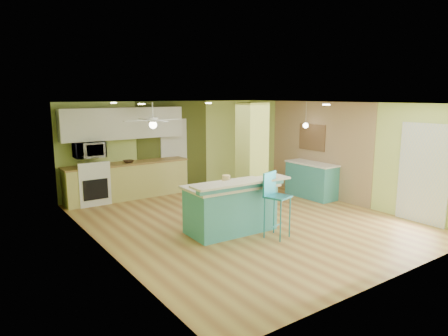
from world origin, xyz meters
The scene contains 23 objects.
floor centered at (0.00, 0.00, -0.01)m, with size 6.00×7.00×0.01m, color #946134.
ceiling centered at (0.00, 0.00, 2.50)m, with size 6.00×7.00×0.01m, color white.
wall_back centered at (0.00, 3.50, 1.25)m, with size 6.00×0.01×2.50m, color #C8DE77.
wall_front centered at (0.00, -3.50, 1.25)m, with size 6.00×0.01×2.50m, color #C8DE77.
wall_left centered at (-3.00, 0.00, 1.25)m, with size 0.01×7.00×2.50m, color #C8DE77.
wall_right centered at (3.00, 0.00, 1.25)m, with size 0.01×7.00×2.50m, color #C8DE77.
wood_panel centered at (2.99, 0.60, 1.25)m, with size 0.02×3.40×2.50m, color #8F7052.
olive_accent centered at (0.20, 3.49, 1.25)m, with size 2.20×0.02×2.50m, color #485120.
interior_door centered at (0.20, 3.46, 1.00)m, with size 0.82×0.05×2.00m, color silver.
french_door centered at (2.97, -2.30, 1.05)m, with size 0.04×1.08×2.10m, color white.
column centered at (0.65, 0.50, 1.25)m, with size 0.55×0.55×2.50m, color #C0CA5D.
kitchen_run centered at (-1.30, 3.20, 0.47)m, with size 3.25×0.63×0.94m.
stove centered at (-2.25, 3.19, 0.46)m, with size 0.76×0.66×1.08m.
upper_cabinets centered at (-1.30, 3.32, 1.95)m, with size 3.20×0.34×0.80m, color silver.
microwave centered at (-2.25, 3.20, 1.35)m, with size 0.70×0.48×0.39m, color silver.
ceiling_fan centered at (-1.10, 2.00, 2.08)m, with size 1.41×1.41×0.61m.
pendant_lamp centered at (2.65, 0.75, 1.88)m, with size 0.14×0.14×0.69m.
wall_decor centered at (2.96, 0.80, 1.55)m, with size 0.03×0.90×0.70m, color brown.
peninsula centered at (-0.64, -0.46, 0.50)m, with size 2.05×1.14×1.09m.
bar_stool centered at (-0.15, -1.16, 0.83)m, with size 0.51×0.51×1.25m.
side_counter centered at (2.70, 0.52, 0.46)m, with size 0.61×1.43×0.92m.
fruit_bowl centered at (-1.28, 3.15, 0.97)m, with size 0.27×0.27×0.07m, color #382516.
canister centered at (-0.72, -0.41, 1.04)m, with size 0.16×0.16×0.19m, color gold.
Camera 1 is at (-5.09, -6.57, 2.66)m, focal length 32.00 mm.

